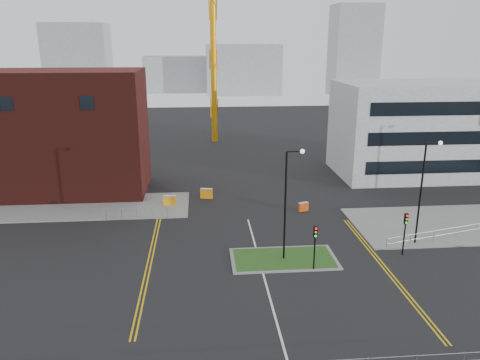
% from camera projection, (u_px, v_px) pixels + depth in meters
% --- Properties ---
extents(ground, '(200.00, 200.00, 0.00)m').
position_uv_depth(ground, '(275.00, 316.00, 30.29)').
color(ground, black).
rests_on(ground, ground).
extents(pavement_left, '(28.00, 8.00, 0.12)m').
position_uv_depth(pavement_left, '(56.00, 208.00, 49.63)').
color(pavement_left, slate).
rests_on(pavement_left, ground).
extents(pavement_right, '(24.00, 10.00, 0.12)m').
position_uv_depth(pavement_right, '(476.00, 223.00, 45.45)').
color(pavement_right, slate).
rests_on(pavement_right, ground).
extents(island_kerb, '(8.60, 4.60, 0.08)m').
position_uv_depth(island_kerb, '(284.00, 259.00, 38.08)').
color(island_kerb, slate).
rests_on(island_kerb, ground).
extents(grass_island, '(8.00, 4.00, 0.12)m').
position_uv_depth(grass_island, '(284.00, 259.00, 38.07)').
color(grass_island, '#234918').
rests_on(grass_island, ground).
extents(brick_building, '(24.20, 10.07, 14.24)m').
position_uv_depth(brick_building, '(38.00, 134.00, 53.16)').
color(brick_building, '#421410').
rests_on(brick_building, ground).
extents(office_block, '(25.00, 12.20, 12.00)m').
position_uv_depth(office_block, '(434.00, 129.00, 61.23)').
color(office_block, '#A2A4A6').
rests_on(office_block, ground).
extents(streetlamp_island, '(1.46, 0.36, 9.18)m').
position_uv_depth(streetlamp_island, '(288.00, 196.00, 36.56)').
color(streetlamp_island, black).
rests_on(streetlamp_island, ground).
extents(streetlamp_right_near, '(1.46, 0.36, 9.18)m').
position_uv_depth(streetlamp_right_near, '(424.00, 185.00, 39.45)').
color(streetlamp_right_near, black).
rests_on(streetlamp_right_near, ground).
extents(traffic_light_island, '(0.28, 0.33, 3.65)m').
position_uv_depth(traffic_light_island, '(315.00, 239.00, 35.59)').
color(traffic_light_island, black).
rests_on(traffic_light_island, ground).
extents(traffic_light_right, '(0.28, 0.33, 3.65)m').
position_uv_depth(traffic_light_right, '(405.00, 226.00, 38.16)').
color(traffic_light_right, black).
rests_on(traffic_light_right, ground).
extents(railing_left, '(6.05, 0.05, 1.10)m').
position_uv_depth(railing_left, '(137.00, 212.00, 46.35)').
color(railing_left, gray).
rests_on(railing_left, ground).
extents(railing_right, '(19.05, 5.05, 1.10)m').
position_uv_depth(railing_right, '(477.00, 227.00, 42.73)').
color(railing_right, gray).
rests_on(railing_right, ground).
extents(centre_line, '(0.15, 30.00, 0.01)m').
position_uv_depth(centre_line, '(270.00, 299.00, 32.20)').
color(centre_line, silver).
rests_on(centre_line, ground).
extents(yellow_left_a, '(0.12, 24.00, 0.01)m').
position_uv_depth(yellow_left_a, '(150.00, 254.00, 39.09)').
color(yellow_left_a, gold).
rests_on(yellow_left_a, ground).
extents(yellow_left_b, '(0.12, 24.00, 0.01)m').
position_uv_depth(yellow_left_b, '(153.00, 253.00, 39.12)').
color(yellow_left_b, gold).
rests_on(yellow_left_b, ground).
extents(yellow_right_a, '(0.12, 20.00, 0.01)m').
position_uv_depth(yellow_right_a, '(382.00, 267.00, 36.80)').
color(yellow_right_a, gold).
rests_on(yellow_right_a, ground).
extents(yellow_right_b, '(0.12, 20.00, 0.01)m').
position_uv_depth(yellow_right_b, '(386.00, 267.00, 36.82)').
color(yellow_right_b, gold).
rests_on(yellow_right_b, ground).
extents(skyline_a, '(18.00, 12.00, 22.00)m').
position_uv_depth(skyline_a, '(78.00, 62.00, 138.40)').
color(skyline_a, gray).
rests_on(skyline_a, ground).
extents(skyline_b, '(24.00, 12.00, 16.00)m').
position_uv_depth(skyline_b, '(243.00, 70.00, 152.92)').
color(skyline_b, gray).
rests_on(skyline_b, ground).
extents(skyline_c, '(14.00, 12.00, 28.00)m').
position_uv_depth(skyline_c, '(354.00, 51.00, 149.31)').
color(skyline_c, gray).
rests_on(skyline_c, ground).
extents(skyline_d, '(30.00, 12.00, 12.00)m').
position_uv_depth(skyline_d, '(189.00, 74.00, 161.55)').
color(skyline_d, gray).
rests_on(skyline_d, ground).
extents(barrier_left, '(1.37, 0.51, 1.14)m').
position_uv_depth(barrier_left, '(170.00, 200.00, 50.29)').
color(barrier_left, '#FF9B0E').
rests_on(barrier_left, ground).
extents(barrier_mid, '(1.39, 0.68, 1.12)m').
position_uv_depth(barrier_mid, '(206.00, 193.00, 52.70)').
color(barrier_mid, orange).
rests_on(barrier_mid, ground).
extents(barrier_right, '(1.16, 0.74, 0.93)m').
position_uv_depth(barrier_right, '(303.00, 206.00, 48.73)').
color(barrier_right, '#C4440A').
rests_on(barrier_right, ground).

